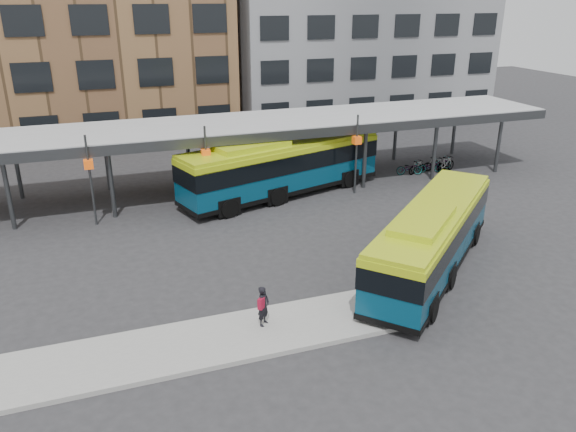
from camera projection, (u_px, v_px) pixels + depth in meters
name	position (u px, v px, depth m)	size (l,w,h in m)	color
ground	(327.00, 279.00, 23.82)	(120.00, 120.00, 0.00)	#28282B
boarding_island	(215.00, 341.00, 19.44)	(14.00, 3.00, 0.18)	gray
canopy	(243.00, 126.00, 33.64)	(40.00, 6.53, 4.80)	#999B9E
building_grey	(351.00, 9.00, 53.17)	(24.00, 14.00, 20.00)	slate
bus_front	(432.00, 236.00, 23.95)	(10.22, 9.56, 3.18)	#073A54
bus_rear	(282.00, 166.00, 33.17)	(13.07, 6.31, 3.54)	#073A54
pedestrian	(263.00, 306.00, 19.96)	(0.65, 0.65, 1.52)	black
bike_rack	(430.00, 165.00, 38.05)	(4.59, 1.45, 1.07)	slate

